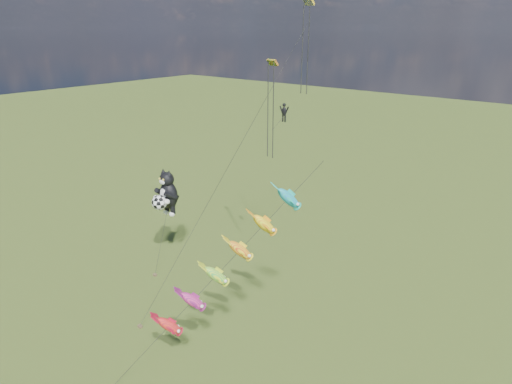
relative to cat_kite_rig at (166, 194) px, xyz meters
The scene contains 4 objects.
ground 10.72m from the cat_kite_rig, 107.83° to the right, with size 300.00×300.00×0.00m, color #283F0F.
cat_kite_rig is the anchor object (origin of this frame).
fish_windsock_rig 16.66m from the cat_kite_rig, 24.80° to the right, with size 9.14×13.22×15.92m.
parafoil_rig 15.78m from the cat_kite_rig, 25.52° to the left, with size 6.59×16.67×26.89m.
Camera 1 is at (35.34, -19.91, 24.50)m, focal length 30.00 mm.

